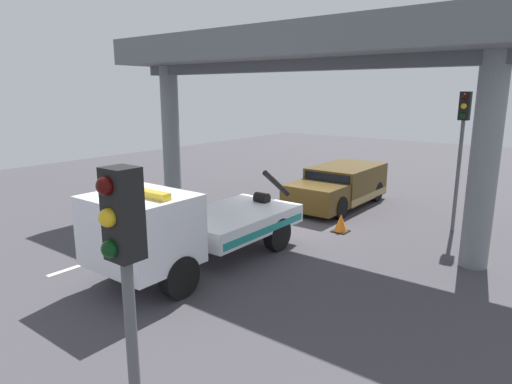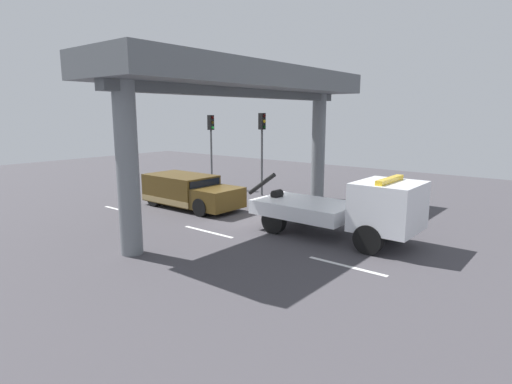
{
  "view_description": "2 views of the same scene",
  "coord_description": "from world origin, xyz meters",
  "px_view_note": "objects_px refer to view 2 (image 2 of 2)",
  "views": [
    {
      "loc": [
        12.43,
        8.16,
        4.64
      ],
      "look_at": [
        0.86,
        -0.73,
        1.3
      ],
      "focal_mm": 31.08,
      "sensor_mm": 36.0,
      "label": 1
    },
    {
      "loc": [
        11.47,
        -13.7,
        4.59
      ],
      "look_at": [
        0.64,
        -0.32,
        1.35
      ],
      "focal_mm": 29.29,
      "sensor_mm": 36.0,
      "label": 2
    }
  ],
  "objects_px": {
    "traffic_cone_orange": "(262,205)",
    "tow_truck_white": "(350,208)",
    "traffic_light_near": "(211,135)",
    "towed_van_green": "(189,192)",
    "traffic_light_far": "(262,136)"
  },
  "relations": [
    {
      "from": "traffic_light_near",
      "to": "traffic_cone_orange",
      "type": "height_order",
      "value": "traffic_light_near"
    },
    {
      "from": "tow_truck_white",
      "to": "traffic_light_near",
      "type": "height_order",
      "value": "traffic_light_near"
    },
    {
      "from": "traffic_light_near",
      "to": "traffic_cone_orange",
      "type": "bearing_deg",
      "value": -25.08
    },
    {
      "from": "tow_truck_white",
      "to": "traffic_light_far",
      "type": "bearing_deg",
      "value": 148.89
    },
    {
      "from": "tow_truck_white",
      "to": "traffic_cone_orange",
      "type": "bearing_deg",
      "value": 162.35
    },
    {
      "from": "traffic_light_near",
      "to": "towed_van_green",
      "type": "bearing_deg",
      "value": -56.9
    },
    {
      "from": "traffic_light_near",
      "to": "traffic_cone_orange",
      "type": "xyz_separation_m",
      "value": [
        6.35,
        -2.97,
        -2.99
      ]
    },
    {
      "from": "tow_truck_white",
      "to": "traffic_light_far",
      "type": "height_order",
      "value": "traffic_light_far"
    },
    {
      "from": "towed_van_green",
      "to": "traffic_cone_orange",
      "type": "relative_size",
      "value": 8.51
    },
    {
      "from": "traffic_light_far",
      "to": "traffic_cone_orange",
      "type": "height_order",
      "value": "traffic_light_far"
    },
    {
      "from": "towed_van_green",
      "to": "traffic_light_far",
      "type": "height_order",
      "value": "traffic_light_far"
    },
    {
      "from": "traffic_light_far",
      "to": "traffic_light_near",
      "type": "bearing_deg",
      "value": 180.0
    },
    {
      "from": "towed_van_green",
      "to": "tow_truck_white",
      "type": "bearing_deg",
      "value": -0.0
    },
    {
      "from": "traffic_cone_orange",
      "to": "tow_truck_white",
      "type": "bearing_deg",
      "value": -17.65
    },
    {
      "from": "tow_truck_white",
      "to": "traffic_light_near",
      "type": "distance_m",
      "value": 12.87
    }
  ]
}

